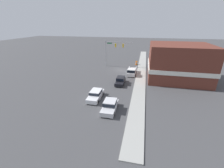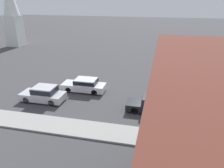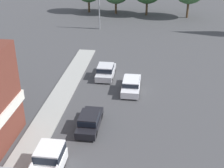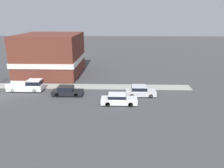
% 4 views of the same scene
% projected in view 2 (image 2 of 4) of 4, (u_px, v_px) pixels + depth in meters
% --- Properties ---
extents(car_lead, '(1.76, 4.58, 1.50)m').
position_uv_depth(car_lead, '(153.00, 104.00, 20.06)').
color(car_lead, black).
rests_on(car_lead, ground).
extents(car_second_ahead, '(1.95, 4.46, 1.60)m').
position_uv_depth(car_second_ahead, '(44.00, 94.00, 22.17)').
color(car_second_ahead, black).
rests_on(car_second_ahead, ground).
extents(car_oncoming, '(1.89, 4.86, 1.49)m').
position_uv_depth(car_oncoming, '(85.00, 85.00, 24.51)').
color(car_oncoming, black).
rests_on(car_oncoming, ground).
extents(church_steeple, '(3.23, 3.23, 13.99)m').
position_uv_depth(church_steeple, '(11.00, 10.00, 44.91)').
color(church_steeple, white).
rests_on(church_steeple, ground).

